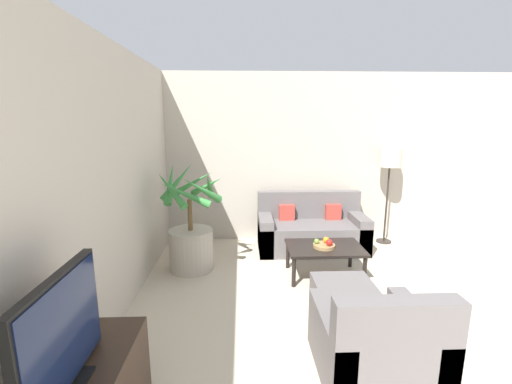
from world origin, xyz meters
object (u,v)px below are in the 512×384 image
Objects in this scene: television at (62,334)px; floor_lamp at (390,163)px; potted_palm at (191,236)px; armchair at (376,345)px; apple_green at (317,241)px; fruit_bowl at (324,246)px; ottoman at (343,301)px; orange_fruit at (326,240)px; apple_red at (329,243)px; coffee_table at (325,250)px; sofa_loveseat at (311,231)px.

television is 0.50× the size of floor_lamp.
potted_palm reaches higher than armchair.
apple_green is (1.61, -0.29, 0.01)m from potted_palm.
fruit_bowl is 0.47× the size of ottoman.
potted_palm is 2.11m from ottoman.
floor_lamp reaches higher than orange_fruit.
ottoman is at bearing -85.99° from apple_green.
apple_red is at bearing 88.18° from armchair.
armchair is (0.09, -1.75, -0.21)m from apple_green.
floor_lamp is at bearing 43.04° from orange_fruit.
armchair reaches higher than apple_red.
potted_palm is 1.52× the size of coffee_table.
orange_fruit is 1.02m from ottoman.
floor_lamp reaches higher than apple_green.
apple_green is 1.00m from ottoman.
potted_palm is 17.20× the size of apple_red.
sofa_loveseat is 1.07× the size of floor_lamp.
sofa_loveseat is (1.98, 3.41, -0.60)m from television.
apple_red is at bearing 49.83° from television.
armchair reaches higher than coffee_table.
sofa_loveseat is at bearing 82.34° from apple_green.
orange_fruit is 1.78m from armchair.
apple_green is (-0.09, 0.03, 0.05)m from fruit_bowl.
sofa_loveseat is 2.82× the size of ottoman.
floor_lamp is at bearing 10.67° from sofa_loveseat.
coffee_table is at bearing 87.71° from ottoman.
coffee_table is 12.28× the size of orange_fruit.
sofa_loveseat is 1.63m from floor_lamp.
ottoman is (-0.06, -1.92, -0.09)m from sofa_loveseat.
apple_green is (-0.14, 0.08, -0.01)m from apple_red.
fruit_bowl is at bearing 88.70° from ottoman.
armchair is at bearing -88.67° from ottoman.
armchair is at bearing -90.66° from coffee_table.
floor_lamp reaches higher than fruit_bowl.
television reaches higher than sofa_loveseat.
apple_green reaches higher than ottoman.
sofa_loveseat reaches higher than armchair.
potted_palm is 3.24m from floor_lamp.
television is 2.78m from potted_palm.
fruit_bowl is 3.53× the size of orange_fruit.
apple_green is at bearing -97.66° from sofa_loveseat.
coffee_table is at bearing -136.88° from floor_lamp.
apple_green reaches higher than coffee_table.
fruit_bowl is 0.09m from orange_fruit.
orange_fruit is (-0.01, 0.10, -0.00)m from apple_red.
floor_lamp is 18.28× the size of apple_red.
ottoman is at bearing -36.66° from potted_palm.
apple_red reaches higher than orange_fruit.
ottoman is at bearing -92.29° from coffee_table.
apple_red is (0.01, -1.04, 0.19)m from sofa_loveseat.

